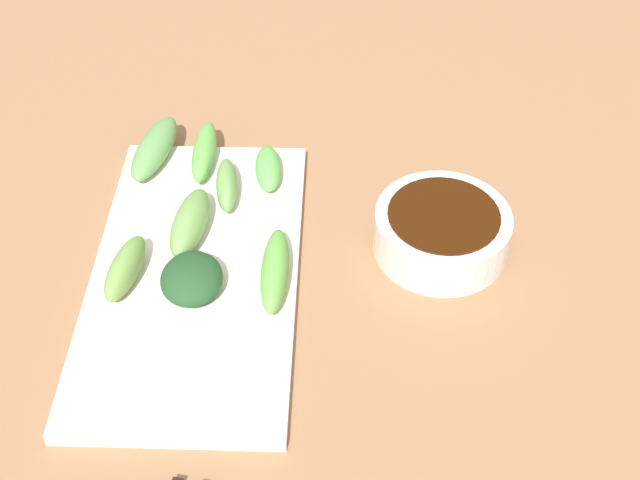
{
  "coord_description": "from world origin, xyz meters",
  "views": [
    {
      "loc": [
        -0.05,
        0.53,
        0.58
      ],
      "look_at": [
        -0.03,
        -0.0,
        0.05
      ],
      "focal_mm": 47.7,
      "sensor_mm": 36.0,
      "label": 1
    }
  ],
  "objects": [
    {
      "name": "broccoli_stalk_1",
      "position": [
        0.09,
        -0.13,
        0.04
      ],
      "size": [
        0.02,
        0.09,
        0.02
      ],
      "primitive_type": "ellipsoid",
      "rotation": [
        0.0,
        0.0,
        0.0
      ],
      "color": "#68B951",
      "rests_on": "serving_plate"
    },
    {
      "name": "sauce_bowl",
      "position": [
        -0.14,
        -0.02,
        0.04
      ],
      "size": [
        0.12,
        0.12,
        0.04
      ],
      "color": "white",
      "rests_on": "tabletop"
    },
    {
      "name": "broccoli_stalk_3",
      "position": [
        0.14,
        -0.13,
        0.04
      ],
      "size": [
        0.05,
        0.1,
        0.03
      ],
      "primitive_type": "ellipsoid",
      "rotation": [
        0.0,
        0.0,
        -0.19
      ],
      "color": "#66A35A",
      "rests_on": "serving_plate"
    },
    {
      "name": "broccoli_stalk_2",
      "position": [
        0.09,
        -0.02,
        0.05
      ],
      "size": [
        0.04,
        0.09,
        0.03
      ],
      "primitive_type": "ellipsoid",
      "rotation": [
        0.0,
        0.0,
        -0.12
      ],
      "color": "#72A755",
      "rests_on": "serving_plate"
    },
    {
      "name": "broccoli_stalk_5",
      "position": [
        0.01,
        0.03,
        0.05
      ],
      "size": [
        0.02,
        0.1,
        0.03
      ],
      "primitive_type": "ellipsoid",
      "rotation": [
        0.0,
        0.0,
        -0.01
      ],
      "color": "#67BB4C",
      "rests_on": "serving_plate"
    },
    {
      "name": "tabletop",
      "position": [
        0.0,
        0.0,
        0.01
      ],
      "size": [
        2.1,
        2.1,
        0.02
      ],
      "primitive_type": "cube",
      "color": "#996F4C",
      "rests_on": "ground"
    },
    {
      "name": "broccoli_leafy_0",
      "position": [
        0.08,
        0.04,
        0.05
      ],
      "size": [
        0.06,
        0.06,
        0.03
      ],
      "primitive_type": "ellipsoid",
      "rotation": [
        0.0,
        0.0,
        0.06
      ],
      "color": "#224C28",
      "rests_on": "serving_plate"
    },
    {
      "name": "broccoli_stalk_7",
      "position": [
        0.02,
        -0.11,
        0.04
      ],
      "size": [
        0.03,
        0.07,
        0.02
      ],
      "primitive_type": "ellipsoid",
      "rotation": [
        0.0,
        0.0,
        0.11
      ],
      "color": "#64BC56",
      "rests_on": "serving_plate"
    },
    {
      "name": "broccoli_stalk_4",
      "position": [
        0.14,
        0.03,
        0.05
      ],
      "size": [
        0.04,
        0.08,
        0.03
      ],
      "primitive_type": "ellipsoid",
      "rotation": [
        0.0,
        0.0,
        -0.19
      ],
      "color": "#74A34E",
      "rests_on": "serving_plate"
    },
    {
      "name": "serving_plate",
      "position": [
        0.08,
        0.02,
        0.03
      ],
      "size": [
        0.18,
        0.34,
        0.01
      ],
      "primitive_type": "cube",
      "color": "white",
      "rests_on": "tabletop"
    },
    {
      "name": "broccoli_stalk_6",
      "position": [
        0.06,
        -0.08,
        0.05
      ],
      "size": [
        0.03,
        0.07,
        0.03
      ],
      "primitive_type": "ellipsoid",
      "rotation": [
        0.0,
        0.0,
        0.11
      ],
      "color": "#72AB55",
      "rests_on": "serving_plate"
    }
  ]
}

